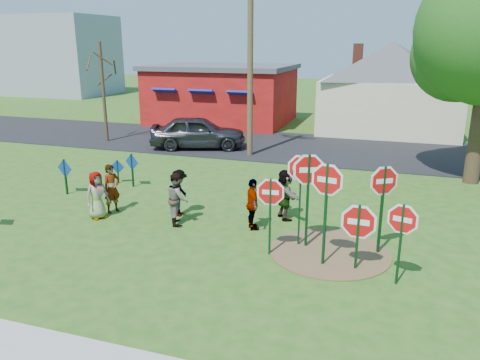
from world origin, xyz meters
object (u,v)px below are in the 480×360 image
Objects in this scene: stop_sign_a at (270,199)px; suv at (198,132)px; stop_sign_b at (301,177)px; stop_sign_d at (383,188)px; person_b at (112,189)px; person_a at (97,195)px; utility_pole at (250,59)px; stop_sign_c at (327,191)px.

stop_sign_a is 0.45× the size of suv.
stop_sign_b is at bearing -162.62° from suv.
suv is (-7.38, 10.37, -1.08)m from stop_sign_b.
person_b is at bearing 144.89° from stop_sign_d.
utility_pole is at bearing 15.63° from person_a.
person_a is at bearing 164.60° from stop_sign_a.
utility_pole reaches higher than suv.
stop_sign_b is 2.12m from stop_sign_d.
stop_sign_a is 2.90m from stop_sign_d.
stop_sign_d is 8.49m from person_b.
stop_sign_d is at bearing 12.34° from stop_sign_a.
suv is at bearing 101.46° from stop_sign_d.
stop_sign_a is at bearing -80.18° from person_b.
stop_sign_c is 1.10× the size of stop_sign_d.
stop_sign_c reaches higher than person_a.
stop_sign_a is 1.37× the size of person_b.
stop_sign_a is 1.10m from stop_sign_b.
stop_sign_d is 1.57× the size of person_b.
stop_sign_a reaches higher than person_b.
stop_sign_c is (0.82, -0.98, -0.01)m from stop_sign_b.
person_b is at bearing 15.87° from person_a.
stop_sign_d is (2.11, 0.15, -0.15)m from stop_sign_b.
suv reaches higher than person_b.
stop_sign_b is at bearing -71.70° from person_b.
person_a is 10.36m from suv.
person_a is (-6.44, 0.06, -1.19)m from stop_sign_b.
stop_sign_c is at bearing -78.67° from person_b.
stop_sign_c is 0.56× the size of suv.
stop_sign_c is at bearing -70.36° from person_a.
suv is (-6.77, 11.18, -0.65)m from stop_sign_a.
stop_sign_d reaches higher than suv.
suv is (-0.94, 10.32, 0.11)m from person_a.
stop_sign_d reaches higher than person_a.
stop_sign_b is 1.76× the size of person_a.
stop_sign_b is at bearing -62.71° from person_a.
stop_sign_d is (1.29, 1.13, -0.13)m from stop_sign_c.
person_a is 0.31× the size of suv.
suv is at bearing 167.47° from utility_pole.
stop_sign_a is 5.94m from person_a.
person_a is (-7.26, 1.04, -1.18)m from stop_sign_c.
person_b is at bearing 168.29° from suv.
suv is at bearing 30.90° from person_b.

